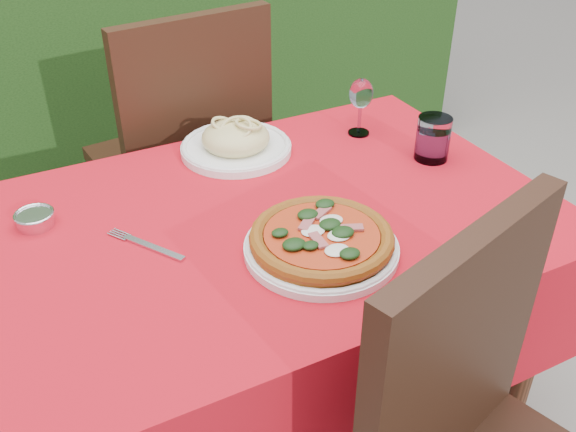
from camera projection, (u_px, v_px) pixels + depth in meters
name	position (u px, v px, depth m)	size (l,w,h in m)	color
dining_table	(271.00, 269.00, 1.50)	(1.26, 0.86, 0.75)	#4D2919
chair_far	(186.00, 149.00, 2.01)	(0.52, 0.52, 1.04)	black
pizza_plate	(321.00, 241.00, 1.29)	(0.35, 0.35, 0.06)	white
pasta_plate	(236.00, 142.00, 1.65)	(0.29, 0.29, 0.08)	white
water_glass	(433.00, 140.00, 1.61)	(0.09, 0.09, 0.11)	white
wine_glass	(361.00, 96.00, 1.69)	(0.06, 0.06, 0.16)	silver
fork	(154.00, 248.00, 1.31)	(0.03, 0.21, 0.01)	silver
steel_ramekin	(35.00, 220.00, 1.37)	(0.08, 0.08, 0.03)	silver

